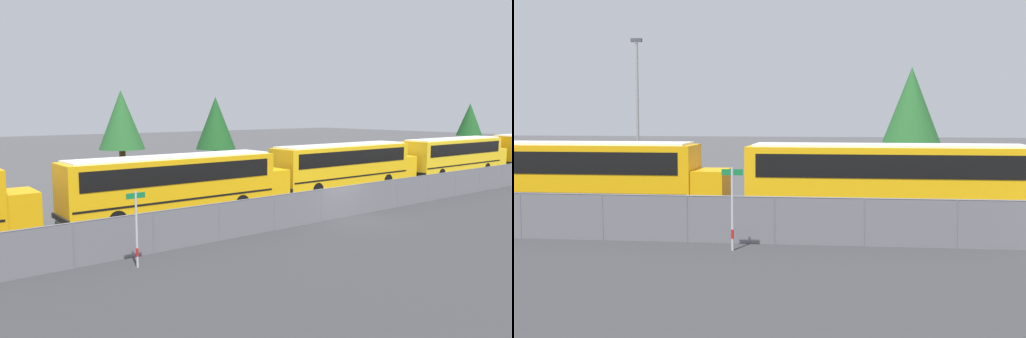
% 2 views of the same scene
% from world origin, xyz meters
% --- Properties ---
extents(ground_plane, '(200.00, 200.00, 0.00)m').
position_xyz_m(ground_plane, '(0.00, 0.00, 0.00)').
color(ground_plane, '#424244').
extents(road_strip, '(128.41, 12.00, 0.01)m').
position_xyz_m(road_strip, '(0.00, -6.00, 0.00)').
color(road_strip, '#333335').
rests_on(road_strip, ground_plane).
extents(fence, '(94.48, 0.07, 1.66)m').
position_xyz_m(fence, '(-0.00, -0.00, 0.85)').
color(fence, '#9EA0A5').
rests_on(fence, ground_plane).
extents(school_bus_2, '(13.04, 2.45, 3.19)m').
position_xyz_m(school_bus_2, '(-6.37, 5.70, 1.88)').
color(school_bus_2, '#EDA80F').
rests_on(school_bus_2, ground_plane).
extents(school_bus_3, '(13.04, 2.45, 3.19)m').
position_xyz_m(school_bus_3, '(7.38, 6.45, 1.88)').
color(school_bus_3, yellow).
rests_on(school_bus_3, ground_plane).
extents(school_bus_4, '(13.04, 2.45, 3.19)m').
position_xyz_m(school_bus_4, '(20.83, 6.02, 1.88)').
color(school_bus_4, yellow).
rests_on(school_bus_4, ground_plane).
extents(street_sign, '(0.70, 0.09, 2.73)m').
position_xyz_m(street_sign, '(-11.89, -1.26, 1.45)').
color(street_sign, '#B7B7BC').
rests_on(street_sign, ground_plane).
extents(tree_0, '(3.22, 3.22, 6.97)m').
position_xyz_m(tree_0, '(-4.94, 16.46, 4.84)').
color(tree_0, '#51381E').
rests_on(tree_0, ground_plane).
extents(tree_1, '(3.27, 3.27, 6.51)m').
position_xyz_m(tree_1, '(43.63, 17.62, 4.35)').
color(tree_1, '#51381E').
rests_on(tree_1, ground_plane).
extents(tree_2, '(3.39, 3.39, 6.69)m').
position_xyz_m(tree_2, '(4.09, 18.14, 4.46)').
color(tree_2, '#51381E').
rests_on(tree_2, ground_plane).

